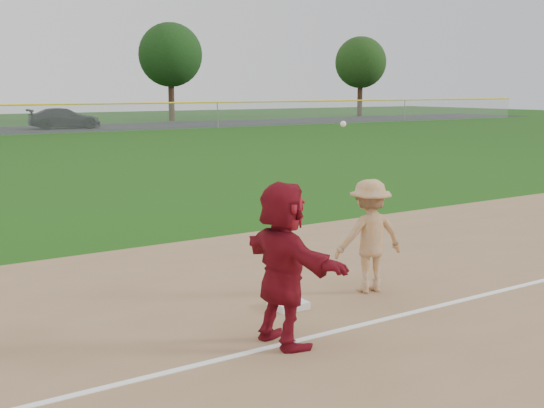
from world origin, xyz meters
TOP-DOWN VIEW (x-y plane):
  - ground at (0.00, 0.00)m, footprint 160.00×160.00m
  - foul_line at (0.00, -0.80)m, footprint 60.00×0.10m
  - first_base at (-0.49, 0.33)m, footprint 0.48×0.48m
  - base_runner at (-1.32, -0.78)m, footprint 0.64×1.87m
  - car_right at (9.66, 45.64)m, footprint 5.63×2.83m
  - first_base_play at (1.00, 0.33)m, footprint 1.29×0.85m
  - tree_3 at (22.00, 52.80)m, footprint 6.00×6.00m
  - tree_4 at (44.00, 51.20)m, footprint 5.60×5.60m

SIDE VIEW (x-z plane):
  - ground at x=0.00m, z-range 0.00..0.00m
  - foul_line at x=0.00m, z-range 0.02..0.03m
  - first_base at x=-0.49m, z-range 0.02..0.12m
  - car_right at x=9.66m, z-range 0.01..1.58m
  - first_base_play at x=1.00m, z-range -0.43..2.19m
  - base_runner at x=-1.32m, z-range 0.02..2.02m
  - tree_4 at x=44.00m, z-range 1.51..10.18m
  - tree_3 at x=22.00m, z-range 1.57..10.76m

